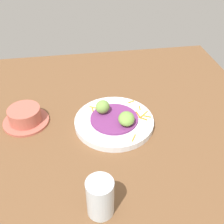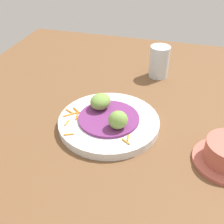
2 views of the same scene
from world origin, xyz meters
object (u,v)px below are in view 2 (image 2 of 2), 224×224
Objects in this scene: main_plate at (109,122)px; water_glass at (159,62)px; guac_scoop_center at (118,120)px; guac_scoop_left at (100,101)px.

main_plate is 30.33cm from water_glass.
water_glass is at bearing -15.10° from main_plate.
water_glass is at bearing -8.34° from guac_scoop_center.
guac_scoop_center is at bearing -136.35° from guac_scoop_left.
water_glass reaches higher than guac_scoop_center.
water_glass is at bearing -22.98° from guac_scoop_left.
main_plate is at bearing 43.65° from guac_scoop_center.
guac_scoop_center reaches higher than main_plate.
main_plate is 5.47× the size of guac_scoop_center.
guac_scoop_left is at bearing 43.65° from main_plate.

